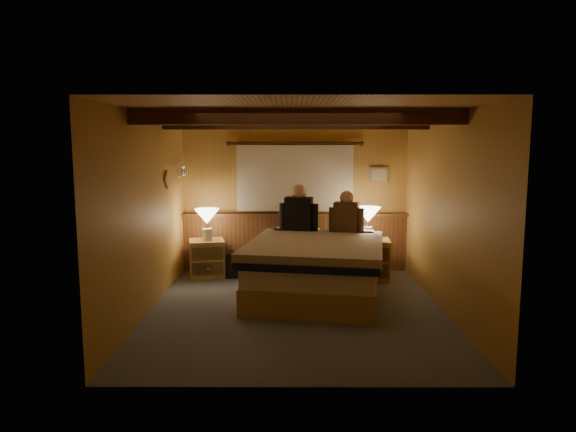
{
  "coord_description": "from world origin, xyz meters",
  "views": [
    {
      "loc": [
        -0.09,
        -6.16,
        2.0
      ],
      "look_at": [
        -0.11,
        0.4,
        1.11
      ],
      "focal_mm": 32.0,
      "sensor_mm": 36.0,
      "label": 1
    }
  ],
  "objects_px": {
    "person_left": "(299,211)",
    "person_right": "(346,215)",
    "duffel_bag": "(230,266)",
    "lamp_right": "(368,217)",
    "nightstand_left": "(207,258)",
    "nightstand_right": "(371,259)",
    "lamp_left": "(207,218)",
    "bed": "(316,267)"
  },
  "relations": [
    {
      "from": "person_right",
      "to": "duffel_bag",
      "type": "height_order",
      "value": "person_right"
    },
    {
      "from": "duffel_bag",
      "to": "lamp_right",
      "type": "bearing_deg",
      "value": -2.23
    },
    {
      "from": "nightstand_left",
      "to": "duffel_bag",
      "type": "xyz_separation_m",
      "value": [
        0.36,
        0.01,
        -0.12
      ]
    },
    {
      "from": "lamp_left",
      "to": "duffel_bag",
      "type": "height_order",
      "value": "lamp_left"
    },
    {
      "from": "bed",
      "to": "nightstand_left",
      "type": "xyz_separation_m",
      "value": [
        -1.64,
        1.02,
        -0.11
      ]
    },
    {
      "from": "bed",
      "to": "duffel_bag",
      "type": "bearing_deg",
      "value": 151.15
    },
    {
      "from": "nightstand_left",
      "to": "duffel_bag",
      "type": "height_order",
      "value": "nightstand_left"
    },
    {
      "from": "bed",
      "to": "lamp_right",
      "type": "bearing_deg",
      "value": 57.64
    },
    {
      "from": "lamp_left",
      "to": "person_right",
      "type": "xyz_separation_m",
      "value": [
        2.09,
        -0.26,
        0.09
      ]
    },
    {
      "from": "person_right",
      "to": "duffel_bag",
      "type": "xyz_separation_m",
      "value": [
        -1.76,
        0.32,
        -0.84
      ]
    },
    {
      "from": "nightstand_left",
      "to": "duffel_bag",
      "type": "bearing_deg",
      "value": -10.13
    },
    {
      "from": "person_left",
      "to": "lamp_left",
      "type": "bearing_deg",
      "value": -173.26
    },
    {
      "from": "lamp_left",
      "to": "person_left",
      "type": "bearing_deg",
      "value": -5.37
    },
    {
      "from": "lamp_right",
      "to": "duffel_bag",
      "type": "relative_size",
      "value": 0.91
    },
    {
      "from": "lamp_left",
      "to": "lamp_right",
      "type": "relative_size",
      "value": 1.0
    },
    {
      "from": "bed",
      "to": "person_left",
      "type": "relative_size",
      "value": 3.47
    },
    {
      "from": "lamp_right",
      "to": "person_left",
      "type": "xyz_separation_m",
      "value": [
        -1.05,
        -0.05,
        0.08
      ]
    },
    {
      "from": "lamp_left",
      "to": "duffel_bag",
      "type": "distance_m",
      "value": 0.82
    },
    {
      "from": "nightstand_right",
      "to": "lamp_right",
      "type": "bearing_deg",
      "value": 139.36
    },
    {
      "from": "nightstand_left",
      "to": "lamp_left",
      "type": "distance_m",
      "value": 0.63
    },
    {
      "from": "person_left",
      "to": "person_right",
      "type": "height_order",
      "value": "person_left"
    },
    {
      "from": "person_left",
      "to": "person_right",
      "type": "distance_m",
      "value": 0.71
    },
    {
      "from": "lamp_right",
      "to": "person_right",
      "type": "relative_size",
      "value": 0.77
    },
    {
      "from": "person_left",
      "to": "nightstand_right",
      "type": "bearing_deg",
      "value": 12.5
    },
    {
      "from": "lamp_left",
      "to": "person_right",
      "type": "relative_size",
      "value": 0.77
    },
    {
      "from": "nightstand_right",
      "to": "lamp_right",
      "type": "relative_size",
      "value": 1.25
    },
    {
      "from": "nightstand_left",
      "to": "lamp_left",
      "type": "height_order",
      "value": "lamp_left"
    },
    {
      "from": "nightstand_right",
      "to": "lamp_left",
      "type": "distance_m",
      "value": 2.57
    },
    {
      "from": "nightstand_right",
      "to": "duffel_bag",
      "type": "bearing_deg",
      "value": -179.47
    },
    {
      "from": "person_right",
      "to": "duffel_bag",
      "type": "distance_m",
      "value": 1.97
    },
    {
      "from": "lamp_left",
      "to": "lamp_right",
      "type": "height_order",
      "value": "lamp_right"
    },
    {
      "from": "nightstand_left",
      "to": "lamp_right",
      "type": "relative_size",
      "value": 1.24
    },
    {
      "from": "person_left",
      "to": "bed",
      "type": "bearing_deg",
      "value": -63.05
    },
    {
      "from": "nightstand_right",
      "to": "duffel_bag",
      "type": "distance_m",
      "value": 2.16
    },
    {
      "from": "person_right",
      "to": "bed",
      "type": "bearing_deg",
      "value": -105.62
    },
    {
      "from": "lamp_right",
      "to": "duffel_bag",
      "type": "bearing_deg",
      "value": 176.43
    },
    {
      "from": "duffel_bag",
      "to": "bed",
      "type": "bearing_deg",
      "value": -37.51
    },
    {
      "from": "bed",
      "to": "lamp_right",
      "type": "height_order",
      "value": "lamp_right"
    },
    {
      "from": "lamp_left",
      "to": "person_right",
      "type": "distance_m",
      "value": 2.11
    },
    {
      "from": "nightstand_right",
      "to": "person_right",
      "type": "distance_m",
      "value": 0.81
    },
    {
      "from": "bed",
      "to": "lamp_left",
      "type": "bearing_deg",
      "value": 158.85
    },
    {
      "from": "lamp_left",
      "to": "lamp_right",
      "type": "xyz_separation_m",
      "value": [
        2.44,
        -0.08,
        0.04
      ]
    }
  ]
}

